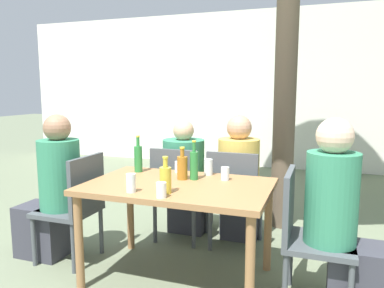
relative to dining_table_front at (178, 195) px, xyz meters
The scene contains 20 objects.
ground_plane 0.65m from the dining_table_front, ahead, with size 30.00×30.00×0.00m, color #667056.
cafe_building_wall 4.42m from the dining_table_front, 90.00° to the left, with size 10.00×0.08×2.80m.
dining_table_front is the anchor object (origin of this frame).
patio_chair_0 0.91m from the dining_table_front, behind, with size 0.44×0.44×0.89m.
patio_chair_1 0.91m from the dining_table_front, ahead, with size 0.44×0.44×0.89m.
patio_chair_2 0.73m from the dining_table_front, 111.90° to the left, with size 0.44×0.44×0.89m.
patio_chair_3 0.73m from the dining_table_front, 68.10° to the left, with size 0.44×0.44×0.89m.
person_seated_0 1.13m from the dining_table_front, behind, with size 0.57×0.33×1.21m.
person_seated_1 1.13m from the dining_table_front, ahead, with size 0.56×0.33×1.24m.
person_seated_2 0.94m from the dining_table_front, 106.57° to the left, with size 0.39×0.60×1.13m.
person_seated_3 0.94m from the dining_table_front, 73.39° to the left, with size 0.37×0.59×1.18m.
oil_cruet_0 0.31m from the dining_table_front, 87.12° to the right, with size 0.08×0.08×0.25m.
green_bottle_1 0.27m from the dining_table_front, 67.65° to the left, with size 0.06×0.06×0.30m.
green_bottle_2 0.56m from the dining_table_front, 150.42° to the left, with size 0.07×0.07×0.30m.
amber_bottle_3 0.23m from the dining_table_front, 98.20° to the left, with size 0.08×0.08×0.25m.
drinking_glass_0 0.41m from the dining_table_front, 124.30° to the right, with size 0.06×0.06×0.12m.
drinking_glass_1 0.39m from the dining_table_front, 37.30° to the left, with size 0.06×0.06×0.10m.
drinking_glass_2 0.39m from the dining_table_front, 85.23° to the right, with size 0.07×0.07×0.10m.
drinking_glass_3 0.40m from the dining_table_front, 111.26° to the left, with size 0.06×0.06×0.09m.
drinking_glass_4 0.40m from the dining_table_front, 70.50° to the left, with size 0.07×0.07×0.13m.
Camera 1 is at (0.98, -2.45, 1.41)m, focal length 35.00 mm.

